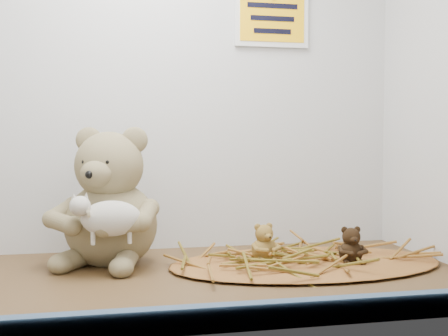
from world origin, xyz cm
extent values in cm
cube|color=#493219|center=(0.00, 0.00, 0.00)|extent=(120.00, 60.00, 0.40)
cube|color=silver|center=(0.00, 30.00, 45.00)|extent=(120.00, 0.40, 90.00)
cube|color=#3E5877|center=(0.00, -28.80, 1.80)|extent=(119.28, 2.20, 3.60)
ellipsoid|color=brown|center=(30.85, 6.16, 0.55)|extent=(57.31, 33.28, 1.11)
cube|color=#F2AB0C|center=(30.00, 29.40, 55.00)|extent=(16.00, 1.20, 11.00)
camera|label=1|loc=(-8.97, -102.44, 26.13)|focal=45.00mm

